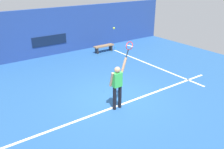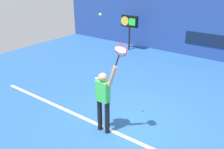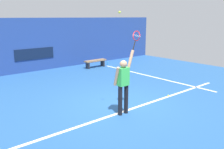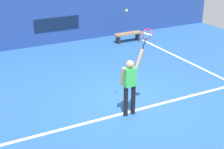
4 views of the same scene
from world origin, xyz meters
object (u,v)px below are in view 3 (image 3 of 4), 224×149
Objects in this scene: tennis_player at (123,82)px; spare_ball at (168,96)px; water_bottle at (108,64)px; tennis_ball at (120,12)px; tennis_racket at (136,37)px; court_bench at (95,62)px.

tennis_player is 2.64m from spare_ball.
tennis_ball is at bearing -126.68° from water_bottle.
tennis_racket is at bearing -176.38° from spare_ball.
spare_ball is (-1.13, -6.17, -0.30)m from court_bench.
tennis_racket is 9.21× the size of tennis_ball.
water_bottle is (4.52, 6.28, -0.89)m from tennis_player.
tennis_ball is at bearing 172.76° from tennis_racket.
water_bottle is at bearing 0.00° from court_bench.
tennis_player is 29.03× the size of tennis_ball.
tennis_racket is (0.51, -0.00, 1.34)m from tennis_player.
tennis_player is at bearing -119.68° from court_bench.
tennis_racket reaches higher than court_bench.
water_bottle is at bearing 54.27° from tennis_player.
spare_ball is at bearing 3.62° from tennis_racket.
court_bench is at bearing 60.32° from tennis_player.
tennis_racket is 9.21× the size of spare_ball.
water_bottle reaches higher than spare_ball.
tennis_player reaches higher than water_bottle.
tennis_racket is 0.45× the size of court_bench.
tennis_racket reaches higher than spare_ball.
tennis_ball is 0.28× the size of water_bottle.
tennis_player is 8.22× the size of water_bottle.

